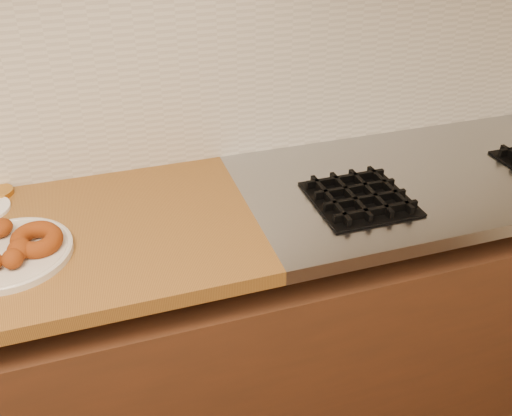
{
  "coord_description": "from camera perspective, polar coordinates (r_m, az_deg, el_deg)",
  "views": [
    {
      "loc": [
        0.14,
        0.49,
        1.68
      ],
      "look_at": [
        0.5,
        1.61,
        0.93
      ],
      "focal_mm": 38.0,
      "sensor_mm": 36.0,
      "label": 1
    }
  ],
  "objects": [
    {
      "name": "wall_back",
      "position": [
        1.55,
        -23.85,
        17.64
      ],
      "size": [
        4.0,
        0.02,
        2.7
      ],
      "primitive_type": "cube",
      "color": "#BBAE8E",
      "rests_on": "ground"
    },
    {
      "name": "base_cabinet",
      "position": [
        1.77,
        -17.21,
        -16.45
      ],
      "size": [
        3.6,
        0.6,
        0.77
      ],
      "primitive_type": "cube",
      "color": "#4F2916",
      "rests_on": "floor"
    },
    {
      "name": "ring_donut",
      "position": [
        1.37,
        -22.1,
        -3.08
      ],
      "size": [
        0.17,
        0.17,
        0.05
      ],
      "primitive_type": "torus",
      "rotation": [
        0.1,
        0.0,
        0.66
      ],
      "color": "#7A2C06",
      "rests_on": "donut_plate"
    },
    {
      "name": "donut_plate",
      "position": [
        1.4,
        -24.47,
        -4.4
      ],
      "size": [
        0.29,
        0.29,
        0.02
      ],
      "primitive_type": "cylinder",
      "color": "beige",
      "rests_on": "butcher_block"
    },
    {
      "name": "stovetop",
      "position": [
        1.76,
        19.74,
        3.4
      ],
      "size": [
        1.3,
        0.62,
        0.04
      ],
      "primitive_type": "cube",
      "color": "#9EA0A5",
      "rests_on": "base_cabinet"
    },
    {
      "name": "burner_grates",
      "position": [
        1.68,
        20.78,
        2.93
      ],
      "size": [
        0.91,
        0.26,
        0.03
      ],
      "color": "black",
      "rests_on": "stovetop"
    },
    {
      "name": "backsplash",
      "position": [
        1.58,
        -22.66,
        12.34
      ],
      "size": [
        3.6,
        0.02,
        0.6
      ],
      "primitive_type": "cube",
      "color": "beige",
      "rests_on": "wall_back"
    }
  ]
}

